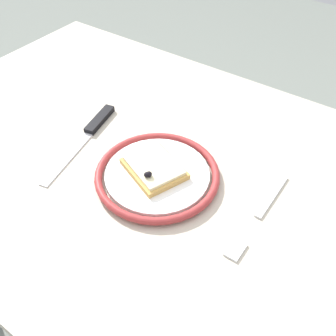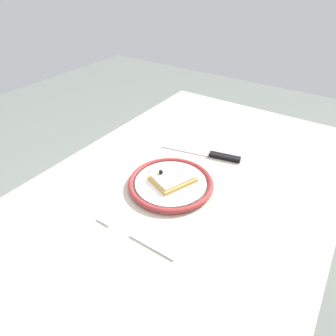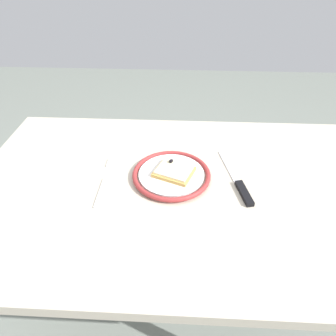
{
  "view_description": "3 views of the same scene",
  "coord_description": "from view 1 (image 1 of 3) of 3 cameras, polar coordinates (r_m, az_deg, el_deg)",
  "views": [
    {
      "loc": [
        -0.29,
        0.4,
        1.24
      ],
      "look_at": [
        -0.03,
        0.02,
        0.79
      ],
      "focal_mm": 40.47,
      "sensor_mm": 36.0,
      "label": 1
    },
    {
      "loc": [
        -0.49,
        -0.28,
        1.24
      ],
      "look_at": [
        0.01,
        0.05,
        0.8
      ],
      "focal_mm": 30.91,
      "sensor_mm": 36.0,
      "label": 2
    },
    {
      "loc": [
        0.01,
        -0.6,
        1.3
      ],
      "look_at": [
        -0.03,
        0.05,
        0.78
      ],
      "focal_mm": 31.68,
      "sensor_mm": 36.0,
      "label": 3
    }
  ],
  "objects": [
    {
      "name": "knife",
      "position": [
        0.77,
        -11.45,
        5.74
      ],
      "size": [
        0.07,
        0.24,
        0.01
      ],
      "color": "silver",
      "rests_on": "dining_table"
    },
    {
      "name": "pizza_slice_near",
      "position": [
        0.65,
        -2.11,
        0.03
      ],
      "size": [
        0.12,
        0.11,
        0.03
      ],
      "color": "tan",
      "rests_on": "plate"
    },
    {
      "name": "plate",
      "position": [
        0.66,
        -1.62,
        -1.01
      ],
      "size": [
        0.22,
        0.22,
        0.02
      ],
      "color": "white",
      "rests_on": "dining_table"
    },
    {
      "name": "ground_plane",
      "position": [
        1.34,
        -0.62,
        -23.75
      ],
      "size": [
        6.0,
        6.0,
        0.0
      ],
      "primitive_type": "plane",
      "color": "slate"
    },
    {
      "name": "dining_table",
      "position": [
        0.76,
        -1.0,
        -5.24
      ],
      "size": [
        1.13,
        0.7,
        0.77
      ],
      "color": "#BCB29E",
      "rests_on": "ground_plane"
    },
    {
      "name": "fork",
      "position": [
        0.62,
        13.59,
        -6.82
      ],
      "size": [
        0.02,
        0.2,
        0.0
      ],
      "color": "silver",
      "rests_on": "dining_table"
    }
  ]
}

